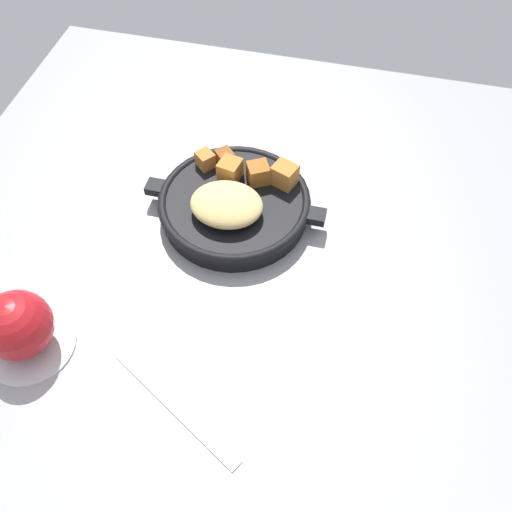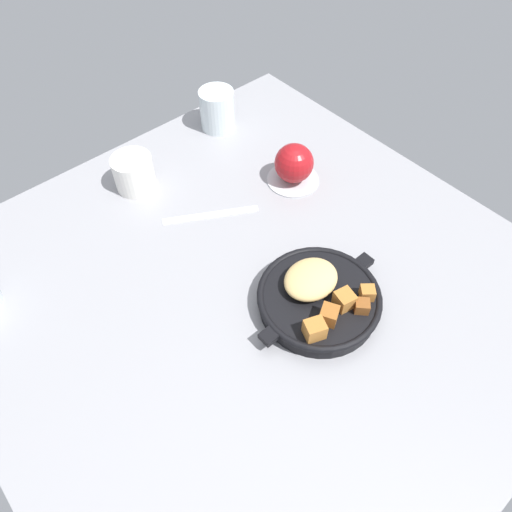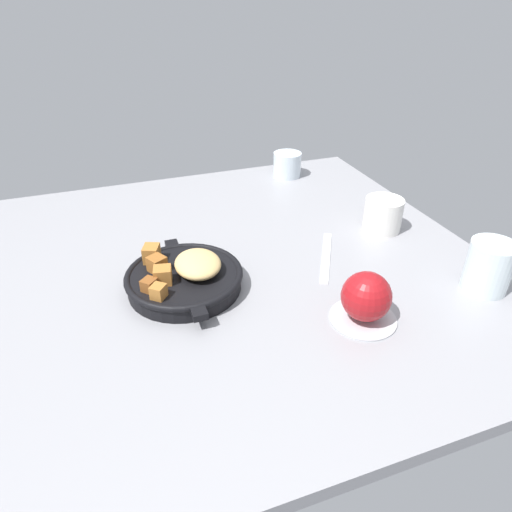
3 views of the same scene
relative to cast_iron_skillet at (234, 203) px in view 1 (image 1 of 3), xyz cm
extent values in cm
cube|color=gray|center=(-5.16, 10.56, -3.59)|extent=(94.65, 97.10, 2.40)
cylinder|color=black|center=(0.00, -0.10, -0.83)|extent=(20.06, 20.06, 3.12)
torus|color=black|center=(0.00, -0.10, 0.48)|extent=(20.86, 20.86, 1.20)
cube|color=black|center=(11.24, -0.10, 0.26)|extent=(2.64, 2.40, 1.20)
cube|color=black|center=(-11.24, -0.10, 0.26)|extent=(2.64, 2.40, 1.20)
ellipsoid|color=tan|center=(0.32, 2.44, 2.34)|extent=(9.64, 8.07, 3.21)
cube|color=#A86B2D|center=(1.57, -3.94, 2.19)|extent=(3.34, 3.43, 2.92)
cube|color=brown|center=(3.04, -6.47, 1.80)|extent=(3.11, 3.12, 2.13)
cube|color=#935623|center=(-2.34, -4.27, 2.15)|extent=(3.77, 3.71, 2.83)
cube|color=#A86B2D|center=(-5.96, -4.64, 2.29)|extent=(3.91, 3.69, 3.12)
cube|color=#A86B2D|center=(5.56, -5.36, 1.88)|extent=(3.14, 3.13, 2.30)
cylinder|color=#B7BABF|center=(18.46, 25.25, -2.09)|extent=(10.90, 10.90, 0.60)
sphere|color=maroon|center=(18.46, 25.25, 2.23)|extent=(8.04, 8.04, 8.04)
cube|color=silver|center=(-0.82, 28.54, -2.21)|extent=(17.31, 10.83, 0.36)
camera|label=1|loc=(-15.00, 49.76, 58.28)|focal=40.00mm
camera|label=2|loc=(-37.46, -27.00, 67.55)|focal=34.09mm
camera|label=3|loc=(66.64, -10.61, 45.26)|focal=31.85mm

